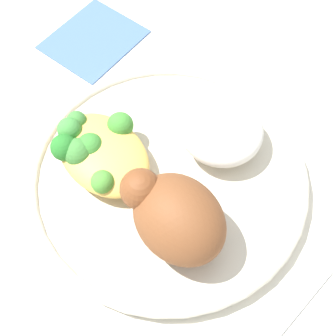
{
  "coord_description": "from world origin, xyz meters",
  "views": [
    {
      "loc": [
        -0.17,
        0.15,
        0.44
      ],
      "look_at": [
        0.0,
        0.0,
        0.03
      ],
      "focal_mm": 49.81,
      "sensor_mm": 36.0,
      "label": 1
    }
  ],
  "objects_px": {
    "fork": "(278,333)",
    "plate": "(168,177)",
    "roasted_chicken": "(175,216)",
    "mac_cheese_with_broccoli": "(98,151)",
    "rice_pile": "(222,130)",
    "napkin": "(94,39)"
  },
  "relations": [
    {
      "from": "roasted_chicken",
      "to": "fork",
      "type": "xyz_separation_m",
      "value": [
        -0.13,
        -0.01,
        -0.05
      ]
    },
    {
      "from": "mac_cheese_with_broccoli",
      "to": "fork",
      "type": "distance_m",
      "value": 0.24
    },
    {
      "from": "rice_pile",
      "to": "roasted_chicken",
      "type": "bearing_deg",
      "value": 114.0
    },
    {
      "from": "plate",
      "to": "fork",
      "type": "relative_size",
      "value": 2.02
    },
    {
      "from": "rice_pile",
      "to": "napkin",
      "type": "bearing_deg",
      "value": 1.28
    },
    {
      "from": "rice_pile",
      "to": "fork",
      "type": "bearing_deg",
      "value": 152.15
    },
    {
      "from": "plate",
      "to": "roasted_chicken",
      "type": "height_order",
      "value": "roasted_chicken"
    },
    {
      "from": "plate",
      "to": "rice_pile",
      "type": "height_order",
      "value": "rice_pile"
    },
    {
      "from": "mac_cheese_with_broccoli",
      "to": "fork",
      "type": "relative_size",
      "value": 0.78
    },
    {
      "from": "plate",
      "to": "napkin",
      "type": "relative_size",
      "value": 2.57
    },
    {
      "from": "fork",
      "to": "plate",
      "type": "bearing_deg",
      "value": -7.89
    },
    {
      "from": "mac_cheese_with_broccoli",
      "to": "fork",
      "type": "xyz_separation_m",
      "value": [
        -0.24,
        -0.02,
        -0.04
      ]
    },
    {
      "from": "roasted_chicken",
      "to": "rice_pile",
      "type": "relative_size",
      "value": 1.22
    },
    {
      "from": "plate",
      "to": "roasted_chicken",
      "type": "distance_m",
      "value": 0.08
    },
    {
      "from": "rice_pile",
      "to": "fork",
      "type": "relative_size",
      "value": 0.6
    },
    {
      "from": "fork",
      "to": "roasted_chicken",
      "type": "bearing_deg",
      "value": 5.21
    },
    {
      "from": "rice_pile",
      "to": "fork",
      "type": "distance_m",
      "value": 0.2
    },
    {
      "from": "napkin",
      "to": "rice_pile",
      "type": "bearing_deg",
      "value": -178.72
    },
    {
      "from": "fork",
      "to": "napkin",
      "type": "bearing_deg",
      "value": -12.25
    },
    {
      "from": "rice_pile",
      "to": "mac_cheese_with_broccoli",
      "type": "distance_m",
      "value": 0.13
    },
    {
      "from": "plate",
      "to": "napkin",
      "type": "xyz_separation_m",
      "value": [
        0.22,
        -0.06,
        -0.01
      ]
    },
    {
      "from": "plate",
      "to": "roasted_chicken",
      "type": "bearing_deg",
      "value": 145.3
    }
  ]
}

